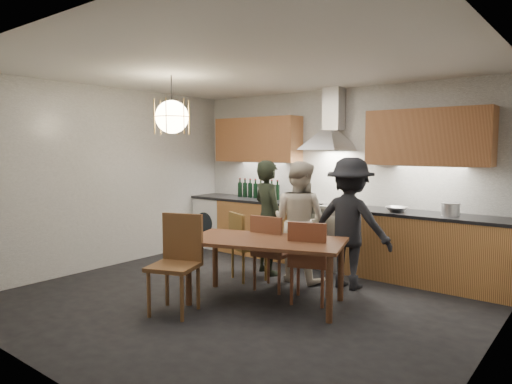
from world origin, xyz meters
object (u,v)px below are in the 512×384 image
Objects in this scene: chair_back_left at (243,242)px; stock_pot at (451,210)px; person_right at (350,223)px; mixing_bowl at (397,209)px; person_mid at (299,221)px; wine_bottles at (258,189)px; dining_table at (266,247)px; chair_front at (178,256)px; person_left at (268,217)px.

chair_back_left is 2.61m from stock_pot.
mixing_bowl is (0.33, 0.67, 0.13)m from person_right.
person_mid is 1.74m from wine_bottles.
person_right is (1.24, 0.57, 0.30)m from chair_back_left.
chair_front reaches higher than dining_table.
dining_table is 1.96m from mixing_bowl.
dining_table is 2.21× the size of wine_bottles.
person_right is at bearing 48.06° from dining_table.
person_left is 7.29× the size of stock_pot.
chair_front is 0.66× the size of person_mid.
stock_pot is at bearing -135.66° from person_left.
person_right reaches higher than person_mid.
stock_pot is (2.04, 2.60, 0.39)m from chair_front.
chair_back_left is at bearing -58.95° from wine_bottles.
stock_pot is at bearing 6.81° from mixing_bowl.
chair_front is 1.20× the size of wine_bottles.
person_left reaches higher than person_mid.
stock_pot reaches higher than chair_front.
person_mid is at bearing -159.23° from person_left.
person_mid reaches higher than dining_table.
chair_front reaches higher than chair_back_left.
wine_bottles is at bearing -34.62° from chair_back_left.
person_left reaches higher than chair_front.
wine_bottles is at bearing -24.16° from person_right.
mixing_bowl is 0.65m from stock_pot.
chair_back_left is 0.77m from person_mid.
person_mid reaches higher than chair_front.
chair_front is (0.17, -1.29, 0.08)m from chair_back_left.
dining_table is 2.12× the size of chair_back_left.
person_mid is 1.86m from stock_pot.
dining_table is 1.17× the size of person_right.
mixing_bowl is at bearing -130.10° from person_left.
person_mid reaches higher than mixing_bowl.
stock_pot is (0.97, 0.74, 0.17)m from person_right.
stock_pot reaches higher than mixing_bowl.
person_mid is 0.97× the size of person_right.
mixing_bowl is at bearing -173.19° from stock_pot.
person_right reaches higher than stock_pot.
stock_pot is at bearing 32.05° from chair_front.
chair_front is at bearing 116.49° from person_left.
person_right is at bearing -152.26° from person_left.
person_mid is 5.59× the size of mixing_bowl.
dining_table is at bearing -128.13° from stock_pot.
person_right is 0.75m from mixing_bowl.
wine_bottles is at bearing 90.80° from chair_front.
chair_back_left is 1.30m from chair_front.
wine_bottles is at bearing -36.41° from person_mid.
person_right reaches higher than person_left.
chair_back_left is 2.04m from mixing_bowl.
chair_front is at bearing -69.35° from wine_bottles.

